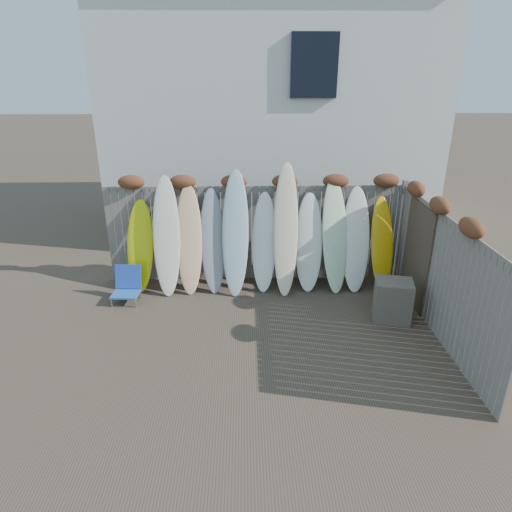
{
  "coord_description": "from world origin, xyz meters",
  "views": [
    {
      "loc": [
        -0.19,
        -6.43,
        4.16
      ],
      "look_at": [
        0.0,
        1.2,
        1.0
      ],
      "focal_mm": 32.0,
      "sensor_mm": 36.0,
      "label": 1
    }
  ],
  "objects_px": {
    "wooden_crate": "(393,300)",
    "lattice_panel": "(417,255)",
    "beach_chair": "(127,285)",
    "surfboard_0": "(140,246)"
  },
  "relations": [
    {
      "from": "lattice_panel",
      "to": "wooden_crate",
      "type": "bearing_deg",
      "value": -130.24
    },
    {
      "from": "beach_chair",
      "to": "wooden_crate",
      "type": "relative_size",
      "value": 0.9
    },
    {
      "from": "lattice_panel",
      "to": "surfboard_0",
      "type": "height_order",
      "value": "lattice_panel"
    },
    {
      "from": "beach_chair",
      "to": "surfboard_0",
      "type": "relative_size",
      "value": 0.36
    },
    {
      "from": "wooden_crate",
      "to": "surfboard_0",
      "type": "relative_size",
      "value": 0.4
    },
    {
      "from": "beach_chair",
      "to": "wooden_crate",
      "type": "distance_m",
      "value": 4.93
    },
    {
      "from": "wooden_crate",
      "to": "beach_chair",
      "type": "bearing_deg",
      "value": 170.04
    },
    {
      "from": "lattice_panel",
      "to": "surfboard_0",
      "type": "bearing_deg",
      "value": 173.36
    },
    {
      "from": "wooden_crate",
      "to": "lattice_panel",
      "type": "height_order",
      "value": "lattice_panel"
    },
    {
      "from": "beach_chair",
      "to": "lattice_panel",
      "type": "bearing_deg",
      "value": -1.9
    }
  ]
}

